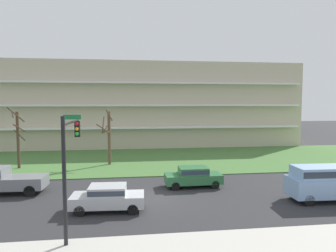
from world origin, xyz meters
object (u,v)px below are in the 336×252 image
(tree_far_left, at_px, (18,137))
(sedan_silver_center_right, at_px, (108,197))
(van_blue_near_right, at_px, (328,180))
(traffic_signal_mast, at_px, (70,155))
(pickup_gray_near_left, at_px, (3,180))
(tree_left, at_px, (108,136))
(sedan_green_center_left, at_px, (193,176))

(tree_far_left, distance_m, sedan_silver_center_right, 16.30)
(van_blue_near_right, distance_m, traffic_signal_mast, 16.66)
(tree_far_left, height_order, traffic_signal_mast, tree_far_left)
(pickup_gray_near_left, relative_size, sedan_silver_center_right, 1.22)
(tree_left, relative_size, sedan_silver_center_right, 1.32)
(tree_far_left, xyz_separation_m, van_blue_near_right, (24.10, -13.01, -1.76))
(tree_far_left, xyz_separation_m, tree_left, (8.76, 0.78, -0.05))
(van_blue_near_right, bearing_deg, pickup_gray_near_left, 170.78)
(traffic_signal_mast, bearing_deg, tree_left, 87.37)
(tree_left, height_order, sedan_green_center_left, tree_left)
(sedan_silver_center_right, height_order, traffic_signal_mast, traffic_signal_mast)
(tree_left, relative_size, pickup_gray_near_left, 1.08)
(tree_far_left, height_order, tree_left, tree_far_left)
(van_blue_near_right, bearing_deg, tree_left, 140.28)
(tree_left, bearing_deg, pickup_gray_near_left, -126.78)
(van_blue_near_right, bearing_deg, sedan_green_center_left, 153.62)
(pickup_gray_near_left, height_order, sedan_silver_center_right, pickup_gray_near_left)
(tree_far_left, distance_m, tree_left, 8.79)
(tree_far_left, bearing_deg, sedan_green_center_left, -28.23)
(sedan_silver_center_right, distance_m, traffic_signal_mast, 4.80)
(tree_left, distance_m, sedan_green_center_left, 11.89)
(tree_far_left, relative_size, tree_left, 1.05)
(tree_left, height_order, pickup_gray_near_left, tree_left)
(tree_left, height_order, van_blue_near_right, tree_left)
(sedan_green_center_left, bearing_deg, pickup_gray_near_left, -0.77)
(tree_left, distance_m, sedan_silver_center_right, 13.99)
(tree_left, distance_m, van_blue_near_right, 20.70)
(sedan_green_center_left, xyz_separation_m, traffic_signal_mast, (-7.87, -7.72, 3.19))
(pickup_gray_near_left, relative_size, van_blue_near_right, 1.04)
(pickup_gray_near_left, relative_size, sedan_green_center_left, 1.24)
(tree_left, xyz_separation_m, sedan_silver_center_right, (0.79, -13.79, -2.24))
(pickup_gray_near_left, distance_m, van_blue_near_right, 22.73)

